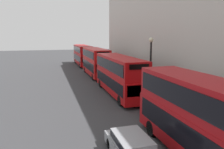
% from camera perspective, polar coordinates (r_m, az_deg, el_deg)
% --- Properties ---
extents(bus_leading, '(2.59, 10.85, 4.32)m').
position_cam_1_polar(bus_leading, '(11.83, 24.12, -10.91)').
color(bus_leading, '#A80F14').
rests_on(bus_leading, ground).
extents(bus_second_in_queue, '(2.59, 11.00, 4.22)m').
position_cam_1_polar(bus_second_in_queue, '(23.89, 1.82, 0.18)').
color(bus_second_in_queue, '#B20C0F').
rests_on(bus_second_in_queue, ground).
extents(bus_third_in_queue, '(2.59, 10.24, 4.41)m').
position_cam_1_polar(bus_third_in_queue, '(35.41, -4.33, 3.57)').
color(bus_third_in_queue, red).
rests_on(bus_third_in_queue, ground).
extents(bus_trailing, '(2.59, 11.38, 4.35)m').
position_cam_1_polar(bus_trailing, '(48.47, -7.68, 5.23)').
color(bus_trailing, '#B20C0F').
rests_on(bus_trailing, ground).
extents(car_hatchback, '(1.86, 4.50, 1.32)m').
position_cam_1_polar(car_hatchback, '(12.05, 5.30, -18.41)').
color(car_hatchback, gray).
rests_on(car_hatchback, ground).
extents(street_lamp, '(0.44, 0.44, 6.28)m').
position_cam_1_polar(street_lamp, '(21.17, 10.03, 3.03)').
color(street_lamp, black).
rests_on(street_lamp, ground).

